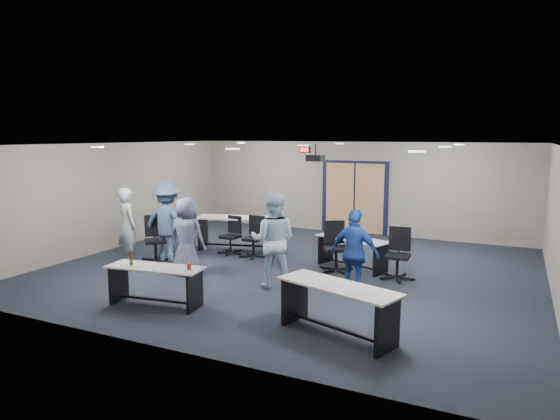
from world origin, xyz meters
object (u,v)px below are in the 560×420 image
at_px(person_gray, 128,226).
at_px(person_plaid, 187,236).
at_px(table_front_right, 338,301).
at_px(table_front_left, 155,278).
at_px(chair_back_a, 230,235).
at_px(person_back, 167,222).
at_px(chair_back_d, 398,254).
at_px(table_back_left, 237,227).
at_px(person_navy, 355,253).
at_px(chair_back_c, 336,247).
at_px(chair_loose_left, 155,239).
at_px(person_lightblue, 273,240).
at_px(table_back_right, 352,248).
at_px(chair_back_b, 253,237).

distance_m(person_gray, person_plaid, 1.70).
bearing_deg(person_plaid, table_front_right, 152.04).
xyz_separation_m(table_front_left, chair_back_a, (-0.78, 3.77, -0.01)).
relative_size(table_front_left, chair_back_a, 1.88).
bearing_deg(person_back, chair_back_d, -179.29).
xyz_separation_m(table_back_left, person_navy, (3.79, -2.32, 0.22)).
distance_m(chair_back_c, chair_loose_left, 4.15).
xyz_separation_m(chair_loose_left, person_lightblue, (3.31, -0.57, 0.39)).
height_order(chair_back_d, person_gray, person_gray).
xyz_separation_m(table_front_left, person_back, (-1.72, 2.54, 0.44)).
bearing_deg(person_back, person_gray, 38.07).
xyz_separation_m(table_back_right, chair_back_d, (1.08, -0.42, 0.06)).
relative_size(table_back_left, person_back, 1.19).
height_order(table_back_right, person_plaid, person_plaid).
bearing_deg(person_lightblue, chair_back_d, -158.68).
bearing_deg(chair_back_d, person_gray, -169.30).
relative_size(table_front_left, person_navy, 1.09).
bearing_deg(chair_back_d, chair_back_a, 170.79).
xyz_separation_m(person_navy, person_back, (-4.66, 0.63, 0.12)).
distance_m(chair_back_d, person_lightblue, 2.58).
bearing_deg(person_gray, chair_back_d, -138.41).
distance_m(table_front_left, chair_back_a, 3.85).
bearing_deg(chair_back_c, chair_back_b, 140.43).
relative_size(table_front_left, person_lightblue, 0.95).
distance_m(table_back_left, chair_back_d, 4.36).
xyz_separation_m(chair_loose_left, person_gray, (-0.39, -0.44, 0.34)).
bearing_deg(person_back, table_front_right, 145.72).
relative_size(chair_back_d, chair_loose_left, 0.99).
relative_size(chair_back_b, chair_back_d, 0.93).
height_order(chair_back_c, person_lightblue, person_lightblue).
height_order(table_front_right, person_lightblue, person_lightblue).
xyz_separation_m(table_front_right, person_back, (-4.97, 2.46, 0.40)).
bearing_deg(chair_loose_left, table_back_right, -24.66).
bearing_deg(chair_back_d, chair_back_b, 170.85).
relative_size(table_front_right, chair_back_d, 1.89).
bearing_deg(chair_loose_left, person_lightblue, -52.38).
bearing_deg(table_front_right, person_navy, 117.77).
xyz_separation_m(table_back_left, chair_loose_left, (-1.09, -1.88, -0.04)).
relative_size(table_front_right, chair_back_c, 1.86).
distance_m(chair_back_a, person_lightblue, 2.96).
xyz_separation_m(person_plaid, person_back, (-1.09, 0.76, 0.10)).
xyz_separation_m(chair_loose_left, person_back, (0.22, 0.18, 0.39)).
height_order(chair_back_b, person_gray, person_gray).
distance_m(table_back_right, person_plaid, 3.56).
bearing_deg(chair_loose_left, table_front_right, -66.27).
distance_m(table_back_right, person_lightblue, 2.22).
relative_size(table_back_right, chair_back_a, 1.91).
height_order(table_back_right, person_back, person_back).
height_order(chair_back_b, person_back, person_back).
height_order(chair_back_a, person_gray, person_gray).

